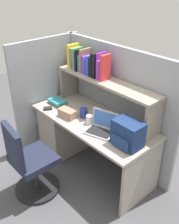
{
  "coord_description": "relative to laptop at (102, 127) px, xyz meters",
  "views": [
    {
      "loc": [
        1.95,
        -1.8,
        2.33
      ],
      "look_at": [
        0.0,
        -0.05,
        0.85
      ],
      "focal_mm": 41.79,
      "sensor_mm": 36.0,
      "label": 1
    }
  ],
  "objects": [
    {
      "name": "desk",
      "position": [
        -0.64,
        0.09,
        -0.38
      ],
      "size": [
        1.6,
        0.7,
        0.73
      ],
      "color": "#AAA093",
      "rests_on": "ground_plane"
    },
    {
      "name": "office_chair",
      "position": [
        -0.4,
        -0.71,
        -0.39
      ],
      "size": [
        0.52,
        0.52,
        0.93
      ],
      "rotation": [
        0.0,
        0.0,
        3.04
      ],
      "color": "black",
      "rests_on": "ground_plane"
    },
    {
      "name": "laptop",
      "position": [
        0.0,
        0.0,
        0.0
      ],
      "size": [
        0.37,
        0.33,
        0.22
      ],
      "color": "#B7BABF",
      "rests_on": "desk"
    },
    {
      "name": "paper_cup",
      "position": [
        -0.21,
        0.0,
        0.0
      ],
      "size": [
        0.08,
        0.08,
        0.11
      ],
      "primitive_type": "cylinder",
      "color": "white",
      "rests_on": "desk"
    },
    {
      "name": "backpack",
      "position": [
        0.35,
        0.01,
        0.08
      ],
      "size": [
        0.3,
        0.22,
        0.27
      ],
      "color": "navy",
      "rests_on": "desk"
    },
    {
      "name": "ground_plane",
      "position": [
        -0.25,
        0.09,
        -0.78
      ],
      "size": [
        8.0,
        8.0,
        0.0
      ],
      "primitive_type": "plane",
      "color": "#4C4C51"
    },
    {
      "name": "cubicle_partition_left",
      "position": [
        -1.1,
        0.04,
        -0.01
      ],
      "size": [
        0.05,
        1.06,
        1.55
      ],
      "primitive_type": "cube",
      "color": "gray",
      "rests_on": "ground_plane"
    },
    {
      "name": "cubicle_partition_rear",
      "position": [
        -0.25,
        0.47,
        -0.01
      ],
      "size": [
        1.84,
        0.05,
        1.55
      ],
      "primitive_type": "cube",
      "color": "gray",
      "rests_on": "ground_plane"
    },
    {
      "name": "overhead_hutch",
      "position": [
        -0.25,
        0.29,
        0.3
      ],
      "size": [
        1.44,
        0.28,
        0.45
      ],
      "color": "gray",
      "rests_on": "desk"
    },
    {
      "name": "reference_books_on_shelf",
      "position": [
        -0.55,
        0.3,
        0.53
      ],
      "size": [
        0.63,
        0.19,
        0.3
      ],
      "color": "yellow",
      "rests_on": "overhead_hutch"
    },
    {
      "name": "computer_mouse",
      "position": [
        -0.82,
        -0.16,
        -0.03
      ],
      "size": [
        0.1,
        0.12,
        0.03
      ],
      "primitive_type": "cube",
      "rotation": [
        0.0,
        0.0,
        -0.45
      ],
      "color": "#262628",
      "rests_on": "desk"
    },
    {
      "name": "snack_canister",
      "position": [
        -0.37,
        0.05,
        0.01
      ],
      "size": [
        0.1,
        0.1,
        0.11
      ],
      "primitive_type": "cylinder",
      "color": "navy",
      "rests_on": "desk"
    },
    {
      "name": "desk_book_stack",
      "position": [
        -0.86,
        0.02,
        -0.02
      ],
      "size": [
        0.25,
        0.17,
        0.06
      ],
      "color": "olive",
      "rests_on": "desk"
    },
    {
      "name": "tissue_box",
      "position": [
        -0.5,
        -0.09,
        -0.0
      ],
      "size": [
        0.23,
        0.15,
        0.1
      ],
      "primitive_type": "cube",
      "rotation": [
        0.0,
        0.0,
        0.14
      ],
      "color": "#9E7F60",
      "rests_on": "desk"
    }
  ]
}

